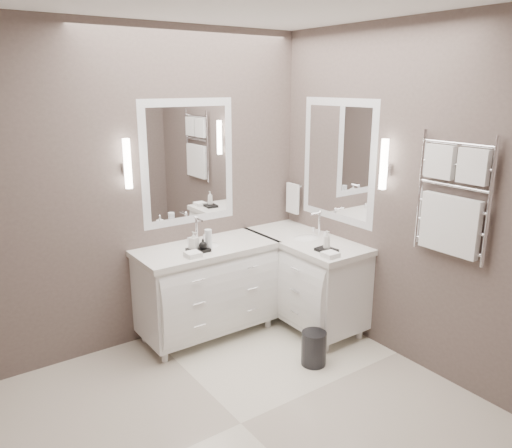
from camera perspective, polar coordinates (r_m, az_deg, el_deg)
floor at (r=3.64m, az=-1.74°, el=-21.88°), size 3.20×3.00×0.01m
wall_back at (r=4.31m, az=-13.02°, el=3.73°), size 3.20×0.01×2.70m
wall_front at (r=2.02m, az=22.71°, el=-11.04°), size 3.20×0.01×2.70m
wall_right at (r=4.09m, az=17.22°, el=2.77°), size 0.01×3.00×2.70m
vanity_back at (r=4.51m, az=-5.65°, el=-6.92°), size 1.24×0.59×0.97m
vanity_right at (r=4.73m, az=5.62°, el=-5.80°), size 0.59×1.24×0.97m
mirror_back at (r=4.45m, az=-7.71°, el=6.97°), size 0.90×0.02×1.10m
mirror_right at (r=4.56m, az=9.34°, el=7.12°), size 0.02×0.90×1.10m
sconce_back at (r=4.15m, az=-14.47°, el=6.59°), size 0.06×0.06×0.40m
sconce_right at (r=4.12m, az=14.39°, el=6.52°), size 0.06×0.06×0.40m
towel_bar_corner at (r=5.02m, az=4.22°, el=3.01°), size 0.03×0.22×0.30m
towel_ladder at (r=3.81m, az=21.49°, el=2.13°), size 0.06×0.58×0.90m
waste_bin at (r=4.21m, az=6.62°, el=-13.92°), size 0.24×0.24×0.28m
amenity_tray_back at (r=4.24m, az=-6.61°, el=-2.97°), size 0.18×0.14×0.03m
amenity_tray_right at (r=4.26m, az=8.06°, el=-2.96°), size 0.14×0.18×0.03m
water_bottle at (r=4.27m, az=-5.47°, el=-1.79°), size 0.07×0.07×0.18m
soap_bottle_a at (r=4.22m, az=-7.13°, el=-1.85°), size 0.09×0.09×0.15m
soap_bottle_b at (r=4.22m, az=-6.08°, el=-2.27°), size 0.09×0.09×0.09m
soap_bottle_c at (r=4.23m, az=8.11°, el=-1.80°), size 0.06×0.06×0.16m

